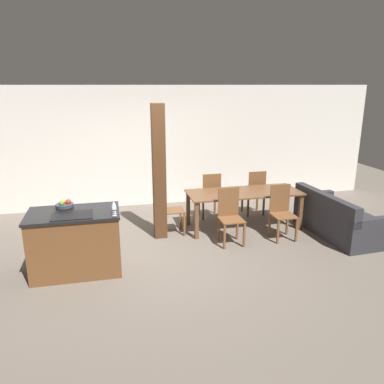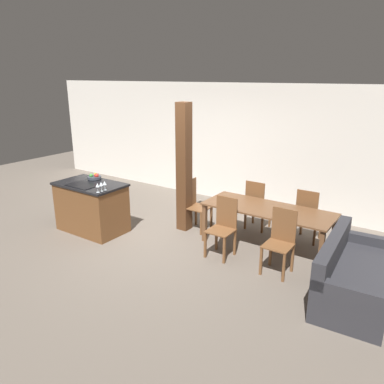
% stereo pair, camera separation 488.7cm
% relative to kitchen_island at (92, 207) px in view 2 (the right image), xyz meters
% --- Properties ---
extents(ground_plane, '(16.00, 16.00, 0.00)m').
position_rel_kitchen_island_xyz_m(ground_plane, '(1.30, 0.39, -0.47)').
color(ground_plane, '#665B51').
extents(wall_back, '(11.20, 0.08, 2.70)m').
position_rel_kitchen_island_xyz_m(wall_back, '(1.30, 3.08, 0.88)').
color(wall_back, silver).
rests_on(wall_back, ground_plane).
extents(kitchen_island, '(1.30, 0.79, 0.95)m').
position_rel_kitchen_island_xyz_m(kitchen_island, '(0.00, 0.00, 0.00)').
color(kitchen_island, brown).
rests_on(kitchen_island, ground_plane).
extents(fruit_bowl, '(0.26, 0.26, 0.12)m').
position_rel_kitchen_island_xyz_m(fruit_bowl, '(-0.13, 0.24, 0.51)').
color(fruit_bowl, '#383D47').
rests_on(fruit_bowl, kitchen_island).
extents(wine_glass_near, '(0.07, 0.07, 0.16)m').
position_rel_kitchen_island_xyz_m(wine_glass_near, '(0.58, -0.32, 0.60)').
color(wine_glass_near, silver).
rests_on(wine_glass_near, kitchen_island).
extents(wine_glass_middle, '(0.07, 0.07, 0.16)m').
position_rel_kitchen_island_xyz_m(wine_glass_middle, '(0.58, -0.24, 0.60)').
color(wine_glass_middle, silver).
rests_on(wine_glass_middle, kitchen_island).
extents(wine_glass_far, '(0.07, 0.07, 0.16)m').
position_rel_kitchen_island_xyz_m(wine_glass_far, '(0.58, -0.16, 0.60)').
color(wine_glass_far, silver).
rests_on(wine_glass_far, kitchen_island).
extents(dining_table, '(2.18, 0.84, 0.72)m').
position_rel_kitchen_island_xyz_m(dining_table, '(3.05, 1.16, 0.17)').
color(dining_table, brown).
rests_on(dining_table, ground_plane).
extents(dining_chair_near_left, '(0.40, 0.40, 0.98)m').
position_rel_kitchen_island_xyz_m(dining_chair_near_left, '(2.56, 0.51, 0.04)').
color(dining_chair_near_left, brown).
rests_on(dining_chair_near_left, ground_plane).
extents(dining_chair_near_right, '(0.40, 0.40, 0.98)m').
position_rel_kitchen_island_xyz_m(dining_chair_near_right, '(3.54, 0.51, 0.04)').
color(dining_chair_near_right, brown).
rests_on(dining_chair_near_right, ground_plane).
extents(dining_chair_far_left, '(0.40, 0.40, 0.98)m').
position_rel_kitchen_island_xyz_m(dining_chair_far_left, '(2.56, 1.80, 0.04)').
color(dining_chair_far_left, brown).
rests_on(dining_chair_far_left, ground_plane).
extents(dining_chair_far_right, '(0.40, 0.40, 0.98)m').
position_rel_kitchen_island_xyz_m(dining_chair_far_right, '(3.54, 1.80, 0.04)').
color(dining_chair_far_right, brown).
rests_on(dining_chair_far_right, ground_plane).
extents(dining_chair_head_end, '(0.40, 0.40, 0.98)m').
position_rel_kitchen_island_xyz_m(dining_chair_head_end, '(1.58, 1.16, 0.04)').
color(dining_chair_head_end, brown).
rests_on(dining_chair_head_end, ground_plane).
extents(couch, '(0.93, 1.82, 0.81)m').
position_rel_kitchen_island_xyz_m(couch, '(4.63, 0.42, -0.19)').
color(couch, '#2D2D33').
rests_on(couch, ground_plane).
extents(timber_post, '(0.22, 0.22, 2.41)m').
position_rel_kitchen_island_xyz_m(timber_post, '(1.40, 1.05, 0.73)').
color(timber_post, '#4C2D19').
rests_on(timber_post, ground_plane).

